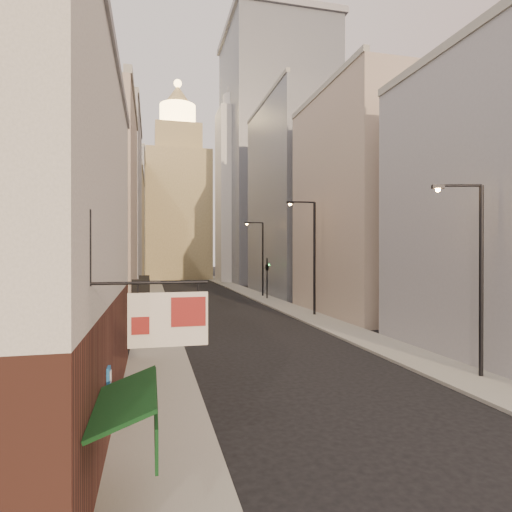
{
  "coord_description": "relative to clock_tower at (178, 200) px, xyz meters",
  "views": [
    {
      "loc": [
        -6.84,
        -5.83,
        5.48
      ],
      "look_at": [
        -1.09,
        17.58,
        5.37
      ],
      "focal_mm": 30.0,
      "sensor_mm": 36.0,
      "label": 1
    }
  ],
  "objects": [
    {
      "name": "streetlamp_mid",
      "position": [
        7.93,
        -62.37,
        -11.85
      ],
      "size": [
        2.66,
        0.34,
        10.13
      ],
      "rotation": [
        0.0,
        0.0,
        -0.04
      ],
      "color": "black",
      "rests_on": "ground"
    },
    {
      "name": "right_bldg_wingrid",
      "position": [
        13.0,
        -42.0,
        -4.63
      ],
      "size": [
        8.0,
        20.0,
        26.0
      ],
      "primitive_type": "cube",
      "color": "gray",
      "rests_on": "ground"
    },
    {
      "name": "highrise",
      "position": [
        19.0,
        -14.0,
        8.02
      ],
      "size": [
        21.0,
        23.0,
        51.2
      ],
      "color": "gray",
      "rests_on": "ground"
    },
    {
      "name": "streetlamp_near",
      "position": [
        7.97,
        -82.0,
        -12.76
      ],
      "size": [
        2.19,
        0.74,
        8.54
      ],
      "rotation": [
        0.0,
        0.0,
        -0.26
      ],
      "color": "black",
      "rests_on": "ground"
    },
    {
      "name": "traffic_light_right",
      "position": [
        7.77,
        -48.04,
        -13.75
      ],
      "size": [
        0.78,
        0.78,
        5.0
      ],
      "rotation": [
        0.0,
        0.0,
        3.45
      ],
      "color": "black",
      "rests_on": "ground"
    },
    {
      "name": "streetlamp_far",
      "position": [
        7.83,
        -44.81,
        -12.17
      ],
      "size": [
        2.51,
        0.39,
        9.57
      ],
      "rotation": [
        0.0,
        0.0,
        0.07
      ],
      "color": "black",
      "rests_on": "ground"
    },
    {
      "name": "left_bldg_grey",
      "position": [
        -11.0,
        -50.0,
        -7.63
      ],
      "size": [
        8.0,
        16.0,
        20.0
      ],
      "primitive_type": "cube",
      "color": "gray",
      "rests_on": "ground"
    },
    {
      "name": "left_bldg_tan",
      "position": [
        -11.0,
        -32.0,
        -9.13
      ],
      "size": [
        8.0,
        18.0,
        17.0
      ],
      "primitive_type": "cube",
      "color": "#9B8858",
      "rests_on": "ground"
    },
    {
      "name": "sidewalk_left",
      "position": [
        -5.5,
        -37.0,
        -17.56
      ],
      "size": [
        3.0,
        140.0,
        0.15
      ],
      "primitive_type": "cube",
      "color": "gray",
      "rests_on": "ground"
    },
    {
      "name": "sidewalk_right",
      "position": [
        7.5,
        -37.0,
        -17.56
      ],
      "size": [
        3.0,
        140.0,
        0.15
      ],
      "primitive_type": "cube",
      "color": "gray",
      "rests_on": "ground"
    },
    {
      "name": "right_bldg_beige",
      "position": [
        13.0,
        -62.0,
        -7.63
      ],
      "size": [
        8.0,
        16.0,
        20.0
      ],
      "primitive_type": "cube",
      "color": "tan",
      "rests_on": "ground"
    },
    {
      "name": "near_building_left",
      "position": [
        -9.99,
        -83.0,
        -11.61
      ],
      "size": [
        8.3,
        23.04,
        12.3
      ],
      "color": "brown",
      "rests_on": "ground"
    },
    {
      "name": "clock_tower",
      "position": [
        0.0,
        0.0,
        0.0
      ],
      "size": [
        14.0,
        14.0,
        44.9
      ],
      "color": "#9B8858",
      "rests_on": "ground"
    },
    {
      "name": "left_bldg_wingrid",
      "position": [
        -11.0,
        -12.0,
        -5.63
      ],
      "size": [
        8.0,
        20.0,
        24.0
      ],
      "primitive_type": "cube",
      "color": "gray",
      "rests_on": "ground"
    },
    {
      "name": "white_tower",
      "position": [
        11.0,
        -14.0,
        0.97
      ],
      "size": [
        8.0,
        8.0,
        41.5
      ],
      "color": "silver",
      "rests_on": "ground"
    },
    {
      "name": "left_bldg_beige",
      "position": [
        -11.0,
        -66.0,
        -9.63
      ],
      "size": [
        8.0,
        12.0,
        16.0
      ],
      "primitive_type": "cube",
      "color": "tan",
      "rests_on": "ground"
    }
  ]
}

